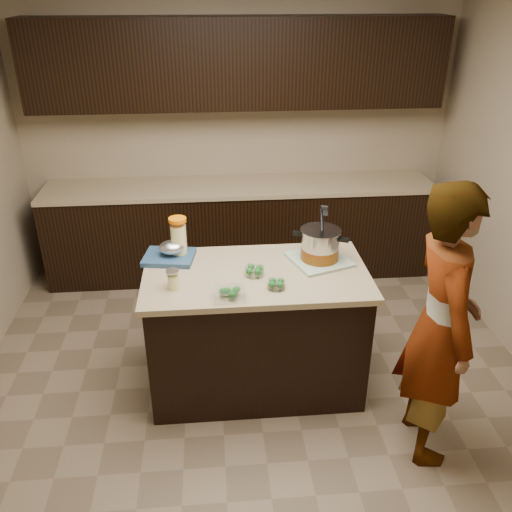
{
  "coord_description": "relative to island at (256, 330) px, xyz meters",
  "views": [
    {
      "loc": [
        -0.27,
        -3.06,
        2.59
      ],
      "look_at": [
        0.0,
        0.0,
        1.02
      ],
      "focal_mm": 38.0,
      "sensor_mm": 36.0,
      "label": 1
    }
  ],
  "objects": [
    {
      "name": "mason_jar",
      "position": [
        -0.52,
        -0.15,
        0.51
      ],
      "size": [
        0.08,
        0.08,
        0.13
      ],
      "rotation": [
        0.0,
        0.0,
        0.03
      ],
      "color": "#FAF198",
      "rests_on": "island"
    },
    {
      "name": "person",
      "position": [
        0.98,
        -0.64,
        0.41
      ],
      "size": [
        0.46,
        0.66,
        1.72
      ],
      "primitive_type": "imported",
      "rotation": [
        0.0,
        0.0,
        1.5
      ],
      "color": "gray",
      "rests_on": "ground"
    },
    {
      "name": "room_shell",
      "position": [
        0.0,
        0.0,
        1.26
      ],
      "size": [
        4.04,
        4.04,
        2.72
      ],
      "color": "tan",
      "rests_on": "ground"
    },
    {
      "name": "blue_tray",
      "position": [
        -0.56,
        0.24,
        0.49
      ],
      "size": [
        0.37,
        0.31,
        0.13
      ],
      "rotation": [
        0.0,
        0.0,
        -0.16
      ],
      "color": "navy",
      "rests_on": "island"
    },
    {
      "name": "island",
      "position": [
        0.0,
        0.0,
        0.0
      ],
      "size": [
        1.46,
        0.81,
        0.9
      ],
      "color": "black",
      "rests_on": "ground"
    },
    {
      "name": "broccoli_tub_right",
      "position": [
        0.11,
        -0.21,
        0.47
      ],
      "size": [
        0.14,
        0.14,
        0.05
      ],
      "rotation": [
        0.0,
        0.0,
        0.24
      ],
      "color": "silver",
      "rests_on": "island"
    },
    {
      "name": "back_cabinets",
      "position": [
        0.0,
        1.74,
        0.49
      ],
      "size": [
        3.6,
        0.63,
        2.33
      ],
      "color": "black",
      "rests_on": "ground"
    },
    {
      "name": "broccoli_tub_rect",
      "position": [
        -0.18,
        -0.31,
        0.48
      ],
      "size": [
        0.19,
        0.14,
        0.07
      ],
      "rotation": [
        0.0,
        0.0,
        0.06
      ],
      "color": "silver",
      "rests_on": "island"
    },
    {
      "name": "broccoli_tub_left",
      "position": [
        -0.01,
        -0.04,
        0.47
      ],
      "size": [
        0.15,
        0.15,
        0.06
      ],
      "rotation": [
        0.0,
        0.0,
        0.2
      ],
      "color": "silver",
      "rests_on": "island"
    },
    {
      "name": "dish_towel",
      "position": [
        0.44,
        0.12,
        0.46
      ],
      "size": [
        0.46,
        0.46,
        0.02
      ],
      "primitive_type": "cube",
      "rotation": [
        0.0,
        0.0,
        0.33
      ],
      "color": "#568059",
      "rests_on": "island"
    },
    {
      "name": "ground_plane",
      "position": [
        0.0,
        0.0,
        -0.45
      ],
      "size": [
        4.0,
        4.0,
        0.0
      ],
      "primitive_type": "plane",
      "color": "brown",
      "rests_on": "ground"
    },
    {
      "name": "stock_pot",
      "position": [
        0.44,
        0.12,
        0.56
      ],
      "size": [
        0.36,
        0.35,
        0.38
      ],
      "rotation": [
        0.0,
        0.0,
        -0.4
      ],
      "color": "#B7B7BC",
      "rests_on": "dish_towel"
    },
    {
      "name": "lemonade_pitcher",
      "position": [
        -0.5,
        0.26,
        0.58
      ],
      "size": [
        0.14,
        0.14,
        0.29
      ],
      "rotation": [
        0.0,
        0.0,
        0.25
      ],
      "color": "#FAF198",
      "rests_on": "island"
    }
  ]
}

